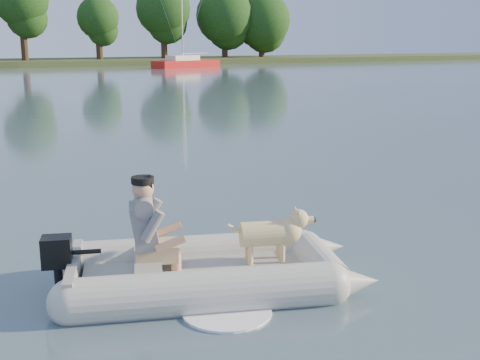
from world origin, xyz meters
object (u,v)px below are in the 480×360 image
dinghy (210,236)px  dog (265,238)px  man (146,222)px  sailboat (186,63)px

dinghy → dog: size_ratio=5.15×
dinghy → man: 0.71m
dinghy → dog: dinghy is taller
dinghy → man: size_ratio=4.45×
dinghy → sailboat: 53.33m
man → sailboat: size_ratio=0.11×
dinghy → man: bearing=175.8°
man → sailboat: (18.73, 49.95, -0.34)m
sailboat → man: bearing=-131.0°
dinghy → sailboat: bearing=85.2°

